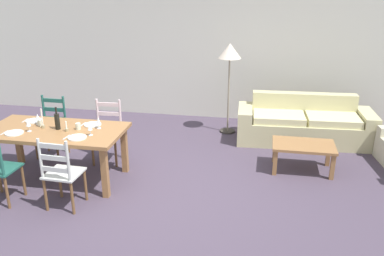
{
  "coord_description": "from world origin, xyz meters",
  "views": [
    {
      "loc": [
        1.34,
        -4.7,
        2.73
      ],
      "look_at": [
        0.38,
        0.52,
        0.75
      ],
      "focal_mm": 38.24,
      "sensor_mm": 36.0,
      "label": 1
    }
  ],
  "objects": [
    {
      "name": "wine_glass_near_left",
      "position": [
        -1.77,
        -0.01,
        0.86
      ],
      "size": [
        0.06,
        0.06,
        0.16
      ],
      "color": "white",
      "rests_on": "dining_table"
    },
    {
      "name": "wine_bottle",
      "position": [
        -1.42,
        0.14,
        0.87
      ],
      "size": [
        0.07,
        0.07,
        0.32
      ],
      "color": "black",
      "rests_on": "dining_table"
    },
    {
      "name": "fork_far_left",
      "position": [
        -2.07,
        0.38,
        0.75
      ],
      "size": [
        0.02,
        0.17,
        0.01
      ],
      "primitive_type": "cube",
      "rotation": [
        0.0,
        0.0,
        0.04
      ],
      "color": "silver",
      "rests_on": "dining_table"
    },
    {
      "name": "fork_near_left",
      "position": [
        -2.07,
        -0.12,
        0.75
      ],
      "size": [
        0.02,
        0.17,
        0.01
      ],
      "primitive_type": "cube",
      "rotation": [
        0.0,
        0.0,
        -0.0
      ],
      "color": "silver",
      "rests_on": "dining_table"
    },
    {
      "name": "ground_plane",
      "position": [
        0.0,
        0.0,
        -0.01
      ],
      "size": [
        9.6,
        9.6,
        0.02
      ],
      "primitive_type": "cube",
      "color": "#473B4B"
    },
    {
      "name": "coffee_cup_primary",
      "position": [
        -1.14,
        0.19,
        0.8
      ],
      "size": [
        0.07,
        0.07,
        0.09
      ],
      "primitive_type": "cylinder",
      "color": "beige",
      "rests_on": "dining_table"
    },
    {
      "name": "fork_near_right",
      "position": [
        -1.17,
        -0.12,
        0.75
      ],
      "size": [
        0.03,
        0.17,
        0.01
      ],
      "primitive_type": "cube",
      "rotation": [
        0.0,
        0.0,
        -0.08
      ],
      "color": "silver",
      "rests_on": "dining_table"
    },
    {
      "name": "couch",
      "position": [
        2.05,
        2.24,
        0.29
      ],
      "size": [
        2.32,
        0.91,
        0.8
      ],
      "color": "#C6BE89",
      "rests_on": "ground_plane"
    },
    {
      "name": "wine_glass_near_right",
      "position": [
        -0.89,
        0.01,
        0.86
      ],
      "size": [
        0.06,
        0.06,
        0.16
      ],
      "color": "white",
      "rests_on": "dining_table"
    },
    {
      "name": "standing_lamp",
      "position": [
        0.71,
        2.42,
        1.41
      ],
      "size": [
        0.4,
        0.4,
        1.64
      ],
      "color": "#332D28",
      "rests_on": "ground_plane"
    },
    {
      "name": "coffee_cup_secondary",
      "position": [
        -1.73,
        0.22,
        0.8
      ],
      "size": [
        0.07,
        0.07,
        0.09
      ],
      "primitive_type": "cylinder",
      "color": "beige",
      "rests_on": "dining_table"
    },
    {
      "name": "fork_far_right",
      "position": [
        -1.17,
        0.38,
        0.75
      ],
      "size": [
        0.02,
        0.17,
        0.01
      ],
      "primitive_type": "cube",
      "rotation": [
        0.0,
        0.0,
        -0.02
      ],
      "color": "silver",
      "rests_on": "dining_table"
    },
    {
      "name": "dining_chair_near_right",
      "position": [
        -1.03,
        -0.6,
        0.48
      ],
      "size": [
        0.44,
        0.42,
        0.96
      ],
      "color": "silver",
      "rests_on": "ground_plane"
    },
    {
      "name": "dinner_plate_near_left",
      "position": [
        -1.92,
        -0.12,
        0.76
      ],
      "size": [
        0.24,
        0.24,
        0.02
      ],
      "primitive_type": "cylinder",
      "color": "white",
      "rests_on": "dining_table"
    },
    {
      "name": "dining_chair_far_left",
      "position": [
        -1.95,
        0.89,
        0.48
      ],
      "size": [
        0.43,
        0.41,
        0.96
      ],
      "color": "#225A4E",
      "rests_on": "ground_plane"
    },
    {
      "name": "wall_far",
      "position": [
        0.0,
        3.3,
        1.35
      ],
      "size": [
        9.6,
        0.16,
        2.7
      ],
      "primitive_type": "cube",
      "color": "beige",
      "rests_on": "ground_plane"
    },
    {
      "name": "coffee_table",
      "position": [
        1.96,
        1.02,
        0.36
      ],
      "size": [
        0.9,
        0.56,
        0.42
      ],
      "color": "#95663B",
      "rests_on": "ground_plane"
    },
    {
      "name": "candle_short",
      "position": [
        -1.27,
        0.09,
        0.79
      ],
      "size": [
        0.05,
        0.05,
        0.14
      ],
      "color": "#998C66",
      "rests_on": "dining_table"
    },
    {
      "name": "dinner_plate_far_left",
      "position": [
        -1.92,
        0.38,
        0.76
      ],
      "size": [
        0.24,
        0.24,
        0.02
      ],
      "primitive_type": "cylinder",
      "color": "white",
      "rests_on": "dining_table"
    },
    {
      "name": "candle_tall",
      "position": [
        -1.65,
        0.15,
        0.83
      ],
      "size": [
        0.05,
        0.05,
        0.28
      ],
      "color": "#998C66",
      "rests_on": "dining_table"
    },
    {
      "name": "dinner_plate_far_right",
      "position": [
        -1.02,
        0.38,
        0.76
      ],
      "size": [
        0.24,
        0.24,
        0.02
      ],
      "primitive_type": "cylinder",
      "color": "white",
      "rests_on": "dining_table"
    },
    {
      "name": "dinner_plate_near_right",
      "position": [
        -1.02,
        -0.12,
        0.76
      ],
      "size": [
        0.24,
        0.24,
        0.02
      ],
      "primitive_type": "cylinder",
      "color": "white",
      "rests_on": "dining_table"
    },
    {
      "name": "wine_glass_far_left",
      "position": [
        -1.79,
        0.27,
        0.86
      ],
      "size": [
        0.06,
        0.06,
        0.16
      ],
      "color": "white",
      "rests_on": "dining_table"
    },
    {
      "name": "wine_glass_far_right",
      "position": [
        -0.88,
        0.27,
        0.86
      ],
      "size": [
        0.06,
        0.06,
        0.16
      ],
      "color": "white",
      "rests_on": "dining_table"
    },
    {
      "name": "dining_chair_far_right",
      "position": [
        -1.0,
        0.85,
        0.48
      ],
      "size": [
        0.44,
        0.42,
        0.96
      ],
      "color": "beige",
      "rests_on": "ground_plane"
    },
    {
      "name": "dining_table",
      "position": [
        -1.47,
        0.13,
        0.66
      ],
      "size": [
        1.9,
        0.96,
        0.75
      ],
      "color": "#95663B",
      "rests_on": "ground_plane"
    }
  ]
}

